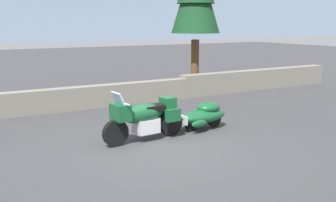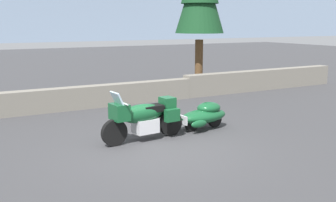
{
  "view_description": "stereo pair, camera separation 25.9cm",
  "coord_description": "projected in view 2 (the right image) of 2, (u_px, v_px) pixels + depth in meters",
  "views": [
    {
      "loc": [
        -4.38,
        -7.9,
        2.95
      ],
      "look_at": [
        0.95,
        1.28,
        0.85
      ],
      "focal_mm": 42.18,
      "sensor_mm": 36.0,
      "label": 1
    },
    {
      "loc": [
        -4.15,
        -8.03,
        2.95
      ],
      "look_at": [
        0.95,
        1.28,
        0.85
      ],
      "focal_mm": 42.18,
      "sensor_mm": 36.0,
      "label": 2
    }
  ],
  "objects": [
    {
      "name": "ground_plane",
      "position": [
        159.0,
        149.0,
        9.44
      ],
      "size": [
        80.0,
        80.0,
        0.0
      ],
      "primitive_type": "plane",
      "color": "#38383A"
    },
    {
      "name": "touring_motorcycle",
      "position": [
        143.0,
        117.0,
        9.98
      ],
      "size": [
        2.31,
        0.86,
        1.33
      ],
      "color": "black",
      "rests_on": "ground"
    },
    {
      "name": "stone_guard_wall",
      "position": [
        85.0,
        96.0,
        13.85
      ],
      "size": [
        24.0,
        0.52,
        0.95
      ],
      "color": "slate",
      "rests_on": "ground"
    },
    {
      "name": "car_shaped_trailer",
      "position": [
        204.0,
        115.0,
        11.09
      ],
      "size": [
        2.22,
        0.85,
        0.76
      ],
      "color": "black",
      "rests_on": "ground"
    }
  ]
}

